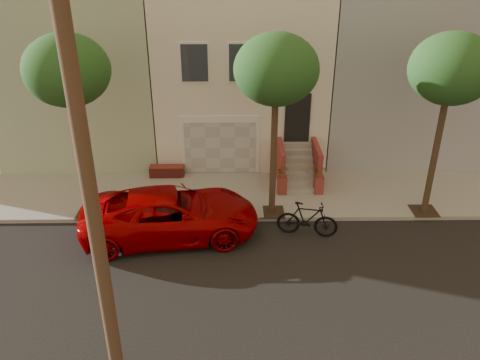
{
  "coord_description": "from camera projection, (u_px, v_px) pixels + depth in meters",
  "views": [
    {
      "loc": [
        -0.35,
        -11.05,
        8.96
      ],
      "look_at": [
        -0.15,
        3.0,
        1.9
      ],
      "focal_mm": 36.15,
      "sensor_mm": 36.0,
      "label": 1
    }
  ],
  "objects": [
    {
      "name": "tree_right",
      "position": [
        452.0,
        70.0,
        15.11
      ],
      "size": [
        2.7,
        2.57,
        6.3
      ],
      "color": "#2D2116",
      "rests_on": "sidewalk"
    },
    {
      "name": "sidewalk",
      "position": [
        243.0,
        195.0,
        18.65
      ],
      "size": [
        40.0,
        3.7,
        0.15
      ],
      "primitive_type": "cube",
      "color": "gray",
      "rests_on": "ground"
    },
    {
      "name": "ground",
      "position": [
        247.0,
        286.0,
        13.9
      ],
      "size": [
        90.0,
        90.0,
        0.0
      ],
      "primitive_type": "plane",
      "color": "black",
      "rests_on": "ground"
    },
    {
      "name": "house_row",
      "position": [
        241.0,
        67.0,
        22.26
      ],
      "size": [
        33.1,
        11.7,
        7.0
      ],
      "color": "beige",
      "rests_on": "sidewalk"
    },
    {
      "name": "tree_left",
      "position": [
        67.0,
        71.0,
        14.96
      ],
      "size": [
        2.7,
        2.57,
        6.3
      ],
      "color": "#2D2116",
      "rests_on": "sidewalk"
    },
    {
      "name": "pickup_truck",
      "position": [
        171.0,
        214.0,
        15.94
      ],
      "size": [
        6.08,
        3.37,
        1.61
      ],
      "primitive_type": "imported",
      "rotation": [
        0.0,
        0.0,
        1.69
      ],
      "color": "#A10002",
      "rests_on": "ground"
    },
    {
      "name": "motorcycle",
      "position": [
        307.0,
        219.0,
        16.01
      ],
      "size": [
        2.1,
        0.98,
        1.22
      ],
      "primitive_type": "imported",
      "rotation": [
        0.0,
        0.0,
        1.36
      ],
      "color": "black",
      "rests_on": "ground"
    },
    {
      "name": "tree_mid",
      "position": [
        276.0,
        71.0,
        15.04
      ],
      "size": [
        2.7,
        2.57,
        6.3
      ],
      "color": "#2D2116",
      "rests_on": "sidewalk"
    }
  ]
}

